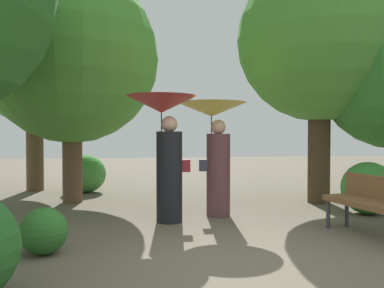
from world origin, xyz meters
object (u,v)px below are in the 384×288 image
person_right (214,136)px  tree_near_left (34,56)px  tree_mid_right (320,25)px  park_bench (375,201)px  person_left (165,135)px  tree_far_back (72,44)px

person_right → tree_near_left: tree_near_left is taller
tree_mid_right → park_bench: bearing=-100.3°
tree_near_left → tree_mid_right: size_ratio=0.91×
person_left → tree_mid_right: size_ratio=0.36×
person_right → park_bench: bearing=-134.8°
person_left → tree_near_left: size_ratio=0.40×
person_right → tree_far_back: tree_far_back is taller
park_bench → tree_near_left: size_ratio=0.31×
person_right → park_bench: person_right is taller
person_left → tree_far_back: 3.37m
person_left → tree_mid_right: tree_mid_right is taller
person_left → park_bench: bearing=-118.9°
park_bench → tree_mid_right: size_ratio=0.28×
person_right → tree_mid_right: tree_mid_right is taller
person_left → park_bench: size_ratio=1.30×
tree_mid_right → tree_far_back: size_ratio=1.07×
tree_near_left → tree_mid_right: tree_mid_right is taller
tree_near_left → tree_far_back: tree_far_back is taller
park_bench → tree_mid_right: (0.50, 2.74, 3.15)m
person_right → park_bench: 2.71m
tree_near_left → person_left: bearing=-53.5°
tree_mid_right → tree_far_back: (-5.07, 0.79, -0.37)m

